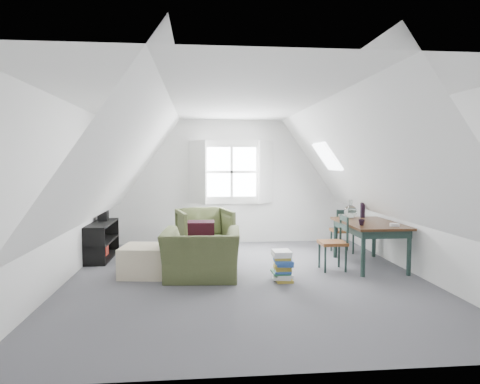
{
  "coord_description": "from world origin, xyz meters",
  "views": [
    {
      "loc": [
        -0.66,
        -5.92,
        1.66
      ],
      "look_at": [
        -0.03,
        0.6,
        1.19
      ],
      "focal_mm": 32.0,
      "sensor_mm": 36.0,
      "label": 1
    }
  ],
  "objects": [
    {
      "name": "floor",
      "position": [
        0.0,
        0.0,
        0.0
      ],
      "size": [
        5.5,
        5.5,
        0.0
      ],
      "primitive_type": "plane",
      "color": "#4F4E54",
      "rests_on": "ground"
    },
    {
      "name": "ceiling",
      "position": [
        0.0,
        0.0,
        2.5
      ],
      "size": [
        5.5,
        5.5,
        0.0
      ],
      "primitive_type": "plane",
      "rotation": [
        3.14,
        0.0,
        0.0
      ],
      "color": "white",
      "rests_on": "wall_back"
    },
    {
      "name": "wall_back",
      "position": [
        0.0,
        2.75,
        1.25
      ],
      "size": [
        5.0,
        0.0,
        5.0
      ],
      "primitive_type": "plane",
      "rotation": [
        1.57,
        0.0,
        0.0
      ],
      "color": "silver",
      "rests_on": "ground"
    },
    {
      "name": "wall_front",
      "position": [
        0.0,
        -2.75,
        1.25
      ],
      "size": [
        5.0,
        0.0,
        5.0
      ],
      "primitive_type": "plane",
      "rotation": [
        -1.57,
        0.0,
        0.0
      ],
      "color": "silver",
      "rests_on": "ground"
    },
    {
      "name": "wall_left",
      "position": [
        -2.5,
        0.0,
        1.25
      ],
      "size": [
        0.0,
        5.5,
        5.5
      ],
      "primitive_type": "plane",
      "rotation": [
        1.57,
        0.0,
        1.57
      ],
      "color": "silver",
      "rests_on": "ground"
    },
    {
      "name": "wall_right",
      "position": [
        2.5,
        0.0,
        1.25
      ],
      "size": [
        0.0,
        5.5,
        5.5
      ],
      "primitive_type": "plane",
      "rotation": [
        1.57,
        0.0,
        -1.57
      ],
      "color": "silver",
      "rests_on": "ground"
    },
    {
      "name": "slope_left",
      "position": [
        -1.55,
        0.0,
        1.78
      ],
      "size": [
        3.19,
        5.5,
        4.48
      ],
      "primitive_type": "plane",
      "rotation": [
        0.0,
        2.19,
        0.0
      ],
      "color": "white",
      "rests_on": "wall_left"
    },
    {
      "name": "slope_right",
      "position": [
        1.55,
        0.0,
        1.78
      ],
      "size": [
        3.19,
        5.5,
        4.48
      ],
      "primitive_type": "plane",
      "rotation": [
        0.0,
        -2.19,
        0.0
      ],
      "color": "white",
      "rests_on": "wall_right"
    },
    {
      "name": "dormer_window",
      "position": [
        0.0,
        2.68,
        1.45
      ],
      "size": [
        1.71,
        0.35,
        1.3
      ],
      "color": "white",
      "rests_on": "wall_back"
    },
    {
      "name": "skylight",
      "position": [
        1.55,
        1.3,
        1.75
      ],
      "size": [
        0.35,
        0.75,
        0.47
      ],
      "primitive_type": "cube",
      "rotation": [
        0.0,
        0.95,
        0.0
      ],
      "color": "white",
      "rests_on": "slope_right"
    },
    {
      "name": "armchair_near",
      "position": [
        -0.63,
        0.06,
        0.0
      ],
      "size": [
        1.14,
        1.02,
        0.7
      ],
      "primitive_type": "imported",
      "rotation": [
        0.0,
        0.0,
        3.06
      ],
      "color": "#434B28",
      "rests_on": "floor"
    },
    {
      "name": "armchair_far",
      "position": [
        -0.57,
        1.57,
        0.0
      ],
      "size": [
        1.07,
        1.09,
        0.83
      ],
      "primitive_type": "imported",
      "rotation": [
        0.0,
        0.0,
        0.22
      ],
      "color": "#434B28",
      "rests_on": "floor"
    },
    {
      "name": "throw_pillow",
      "position": [
        -0.63,
        0.21,
        0.62
      ],
      "size": [
        0.39,
        0.24,
        0.4
      ],
      "primitive_type": "cube",
      "rotation": [
        0.31,
        0.0,
        -0.04
      ],
      "color": "#3C101E",
      "rests_on": "armchair_near"
    },
    {
      "name": "ottoman",
      "position": [
        -1.45,
        0.32,
        0.22
      ],
      "size": [
        0.73,
        0.73,
        0.44
      ],
      "primitive_type": "cube",
      "rotation": [
        0.0,
        0.0,
        -0.13
      ],
      "color": "#C3B392",
      "rests_on": "floor"
    },
    {
      "name": "dining_table",
      "position": [
        2.03,
        0.57,
        0.61
      ],
      "size": [
        0.84,
        1.4,
        0.7
      ],
      "rotation": [
        0.0,
        0.0,
        0.0
      ],
      "color": "#311A0C",
      "rests_on": "floor"
    },
    {
      "name": "demijohn",
      "position": [
        1.88,
        1.02,
        0.82
      ],
      "size": [
        0.22,
        0.22,
        0.3
      ],
      "rotation": [
        0.0,
        0.0,
        0.03
      ],
      "color": "silver",
      "rests_on": "dining_table"
    },
    {
      "name": "vase_twigs",
      "position": [
        2.13,
        1.12,
        0.84
      ],
      "size": [
        0.08,
        0.09,
        0.64
      ],
      "rotation": [
        0.0,
        0.0,
        -0.12
      ],
      "color": "black",
      "rests_on": "dining_table"
    },
    {
      "name": "cup",
      "position": [
        1.78,
        0.27,
        0.7
      ],
      "size": [
        0.12,
        0.12,
        0.09
      ],
      "primitive_type": "imported",
      "rotation": [
        0.0,
        0.0,
        0.28
      ],
      "color": "black",
      "rests_on": "dining_table"
    },
    {
      "name": "paper_box",
      "position": [
        2.23,
        0.12,
        0.72
      ],
      "size": [
        0.14,
        0.11,
        0.04
      ],
      "primitive_type": "cube",
      "rotation": [
        0.0,
        0.0,
        -0.24
      ],
      "color": "white",
      "rests_on": "dining_table"
    },
    {
      "name": "dining_chair_far",
      "position": [
        1.94,
        1.55,
        0.42
      ],
      "size": [
        0.38,
        0.38,
        0.81
      ],
      "rotation": [
        0.0,
        0.0,
        2.79
      ],
      "color": "brown",
      "rests_on": "floor"
    },
    {
      "name": "dining_chair_near",
      "position": [
        1.4,
        0.37,
        0.43
      ],
      "size": [
        0.39,
        0.39,
        0.83
      ],
      "rotation": [
        0.0,
        0.0,
        -1.94
      ],
      "color": "brown",
      "rests_on": "floor"
    },
    {
      "name": "media_shelf",
      "position": [
        -2.35,
        1.49,
        0.28
      ],
      "size": [
        0.4,
        1.2,
        0.62
      ],
      "rotation": [
        0.0,
        0.0,
        -0.02
      ],
      "color": "black",
      "rests_on": "floor"
    },
    {
      "name": "electronics_box",
      "position": [
        -2.35,
        1.78,
        0.7
      ],
      "size": [
        0.18,
        0.24,
        0.18
      ],
      "primitive_type": "cube",
      "rotation": [
        0.0,
        0.0,
        0.05
      ],
      "color": "black",
      "rests_on": "media_shelf"
    },
    {
      "name": "magazine_stack",
      "position": [
        0.49,
        -0.16,
        0.21
      ],
      "size": [
        0.32,
        0.38,
        0.42
      ],
      "rotation": [
        0.0,
        0.0,
        0.18
      ],
      "color": "#B29933",
      "rests_on": "floor"
    }
  ]
}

